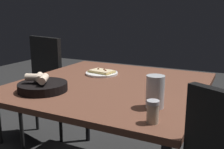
{
  "coord_description": "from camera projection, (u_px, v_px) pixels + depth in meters",
  "views": [
    {
      "loc": [
        0.71,
        -1.38,
        1.15
      ],
      "look_at": [
        -0.0,
        0.03,
        0.78
      ],
      "focal_mm": 42.14,
      "sensor_mm": 36.0,
      "label": 1
    }
  ],
  "objects": [
    {
      "name": "dining_table",
      "position": [
        110.0,
        91.0,
        1.62
      ],
      "size": [
        1.1,
        1.12,
        0.73
      ],
      "color": "brown",
      "rests_on": "ground"
    },
    {
      "name": "pizza_plate",
      "position": [
        102.0,
        73.0,
        1.82
      ],
      "size": [
        0.22,
        0.22,
        0.04
      ],
      "color": "white",
      "rests_on": "dining_table"
    },
    {
      "name": "bread_basket",
      "position": [
        43.0,
        86.0,
        1.43
      ],
      "size": [
        0.27,
        0.27,
        0.1
      ],
      "color": "black",
      "rests_on": "dining_table"
    },
    {
      "name": "beer_glass",
      "position": [
        155.0,
        93.0,
        1.18
      ],
      "size": [
        0.08,
        0.08,
        0.15
      ],
      "color": "silver",
      "rests_on": "dining_table"
    },
    {
      "name": "pepper_shaker",
      "position": [
        153.0,
        113.0,
        1.02
      ],
      "size": [
        0.05,
        0.05,
        0.09
      ],
      "color": "#BFB299",
      "rests_on": "dining_table"
    },
    {
      "name": "chair_far",
      "position": [
        36.0,
        83.0,
        2.33
      ],
      "size": [
        0.54,
        0.54,
        0.94
      ],
      "color": "#242424",
      "rests_on": "ground"
    }
  ]
}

